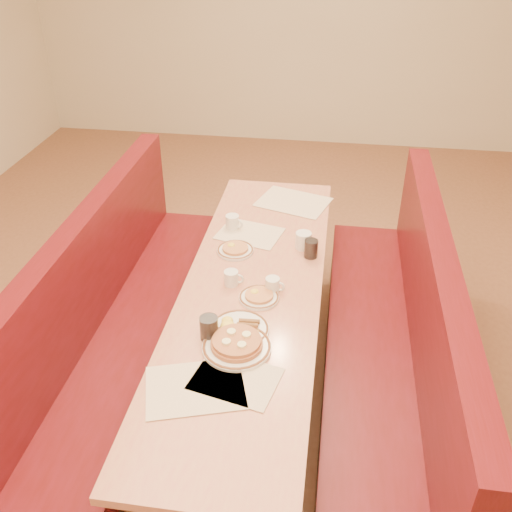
# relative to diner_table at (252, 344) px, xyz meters

# --- Properties ---
(ground) EXTENTS (8.00, 8.00, 0.00)m
(ground) POSITION_rel_diner_table_xyz_m (0.00, 0.00, -0.37)
(ground) COLOR #9E6647
(ground) RESTS_ON ground
(room_envelope) EXTENTS (6.04, 8.04, 2.82)m
(room_envelope) POSITION_rel_diner_table_xyz_m (0.00, 0.00, 1.56)
(room_envelope) COLOR beige
(room_envelope) RESTS_ON ground
(diner_table) EXTENTS (0.70, 2.50, 0.75)m
(diner_table) POSITION_rel_diner_table_xyz_m (0.00, 0.00, 0.00)
(diner_table) COLOR black
(diner_table) RESTS_ON ground
(booth_left) EXTENTS (0.55, 2.50, 1.05)m
(booth_left) POSITION_rel_diner_table_xyz_m (-0.73, 0.00, -0.01)
(booth_left) COLOR #4C3326
(booth_left) RESTS_ON ground
(booth_right) EXTENTS (0.55, 2.50, 1.05)m
(booth_right) POSITION_rel_diner_table_xyz_m (0.73, 0.00, -0.01)
(booth_right) COLOR #4C3326
(booth_right) RESTS_ON ground
(placemat_near_left) EXTENTS (0.46, 0.40, 0.00)m
(placemat_near_left) POSITION_rel_diner_table_xyz_m (-0.12, -0.71, 0.38)
(placemat_near_left) COLOR beige
(placemat_near_left) RESTS_ON diner_table
(placemat_near_right) EXTENTS (0.39, 0.33, 0.00)m
(placemat_near_right) POSITION_rel_diner_table_xyz_m (0.03, -0.64, 0.38)
(placemat_near_right) COLOR beige
(placemat_near_right) RESTS_ON diner_table
(placemat_far_left) EXTENTS (0.41, 0.34, 0.00)m
(placemat_far_left) POSITION_rel_diner_table_xyz_m (-0.09, 0.53, 0.38)
(placemat_far_left) COLOR beige
(placemat_far_left) RESTS_ON diner_table
(placemat_far_right) EXTENTS (0.51, 0.44, 0.00)m
(placemat_far_right) POSITION_rel_diner_table_xyz_m (0.12, 0.97, 0.38)
(placemat_far_right) COLOR beige
(placemat_far_right) RESTS_ON diner_table
(pancake_plate) EXTENTS (0.30, 0.30, 0.07)m
(pancake_plate) POSITION_rel_diner_table_xyz_m (0.01, -0.46, 0.40)
(pancake_plate) COLOR silver
(pancake_plate) RESTS_ON diner_table
(eggs_plate) EXTENTS (0.27, 0.27, 0.05)m
(eggs_plate) POSITION_rel_diner_table_xyz_m (-0.01, -0.34, 0.39)
(eggs_plate) COLOR silver
(eggs_plate) RESTS_ON diner_table
(extra_plate_mid) EXTENTS (0.20, 0.20, 0.04)m
(extra_plate_mid) POSITION_rel_diner_table_xyz_m (0.05, -0.09, 0.39)
(extra_plate_mid) COLOR silver
(extra_plate_mid) RESTS_ON diner_table
(extra_plate_far) EXTENTS (0.20, 0.20, 0.04)m
(extra_plate_far) POSITION_rel_diner_table_xyz_m (-0.14, 0.33, 0.39)
(extra_plate_far) COLOR silver
(extra_plate_far) RESTS_ON diner_table
(coffee_mug_a) EXTENTS (0.10, 0.07, 0.08)m
(coffee_mug_a) POSITION_rel_diner_table_xyz_m (0.11, -0.01, 0.42)
(coffee_mug_a) COLOR silver
(coffee_mug_a) RESTS_ON diner_table
(coffee_mug_b) EXTENTS (0.10, 0.07, 0.08)m
(coffee_mug_b) POSITION_rel_diner_table_xyz_m (-0.10, 0.02, 0.42)
(coffee_mug_b) COLOR silver
(coffee_mug_b) RESTS_ON diner_table
(coffee_mug_c) EXTENTS (0.12, 0.09, 0.10)m
(coffee_mug_c) POSITION_rel_diner_table_xyz_m (0.23, 0.42, 0.43)
(coffee_mug_c) COLOR silver
(coffee_mug_c) RESTS_ON diner_table
(coffee_mug_d) EXTENTS (0.11, 0.08, 0.08)m
(coffee_mug_d) POSITION_rel_diner_table_xyz_m (-0.20, 0.58, 0.42)
(coffee_mug_d) COLOR silver
(coffee_mug_d) RESTS_ON diner_table
(soda_tumbler_near) EXTENTS (0.08, 0.08, 0.11)m
(soda_tumbler_near) POSITION_rel_diner_table_xyz_m (-0.13, -0.40, 0.43)
(soda_tumbler_near) COLOR black
(soda_tumbler_near) RESTS_ON diner_table
(soda_tumbler_mid) EXTENTS (0.07, 0.07, 0.10)m
(soda_tumbler_mid) POSITION_rel_diner_table_xyz_m (0.27, 0.34, 0.43)
(soda_tumbler_mid) COLOR black
(soda_tumbler_mid) RESTS_ON diner_table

